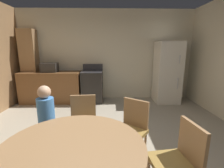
% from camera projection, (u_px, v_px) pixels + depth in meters
% --- Properties ---
extents(ground_plane, '(14.00, 14.00, 0.00)m').
position_uv_depth(ground_plane, '(104.00, 161.00, 2.25)').
color(ground_plane, '#A89E89').
extents(wall_back, '(5.55, 0.12, 2.70)m').
position_uv_depth(wall_back, '(106.00, 56.00, 4.91)').
color(wall_back, beige).
rests_on(wall_back, ground).
extents(kitchen_counter, '(1.71, 0.60, 0.90)m').
position_uv_depth(kitchen_counter, '(52.00, 87.00, 4.68)').
color(kitchen_counter, brown).
rests_on(kitchen_counter, ground).
extents(pantry_column, '(0.44, 0.36, 2.10)m').
position_uv_depth(pantry_column, '(31.00, 66.00, 4.71)').
color(pantry_column, '#9E754C').
rests_on(pantry_column, ground).
extents(oven_range, '(0.60, 0.60, 1.10)m').
position_uv_depth(oven_range, '(92.00, 86.00, 4.71)').
color(oven_range, black).
rests_on(oven_range, ground).
extents(refrigerator, '(0.68, 0.68, 1.76)m').
position_uv_depth(refrigerator, '(167.00, 72.00, 4.61)').
color(refrigerator, silver).
rests_on(refrigerator, ground).
extents(microwave, '(0.44, 0.32, 0.26)m').
position_uv_depth(microwave, '(50.00, 67.00, 4.55)').
color(microwave, '#2D2B28').
rests_on(microwave, kitchen_counter).
extents(dining_table, '(1.25, 1.25, 0.76)m').
position_uv_depth(dining_table, '(73.00, 161.00, 1.36)').
color(dining_table, '#9E754C').
rests_on(dining_table, ground).
extents(chair_northeast, '(0.56, 0.56, 0.87)m').
position_uv_depth(chair_northeast, '(131.00, 127.00, 2.17)').
color(chair_northeast, '#9E754C').
rests_on(chair_northeast, ground).
extents(chair_north, '(0.43, 0.43, 0.87)m').
position_uv_depth(chair_north, '(83.00, 121.00, 2.36)').
color(chair_north, '#9E754C').
rests_on(chair_north, ground).
extents(chair_east, '(0.45, 0.45, 0.87)m').
position_uv_depth(chair_east, '(179.00, 159.00, 1.54)').
color(chair_east, '#9E754C').
rests_on(chair_east, ground).
extents(person_child, '(0.30, 0.30, 1.09)m').
position_uv_depth(person_child, '(47.00, 122.00, 2.15)').
color(person_child, '#665B51').
rests_on(person_child, ground).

